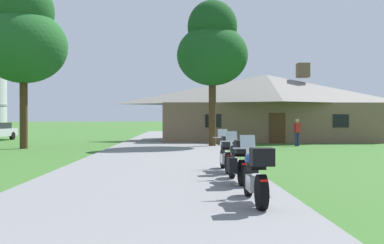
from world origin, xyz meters
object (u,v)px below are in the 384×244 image
Objects in this scene: motorcycle_white_farthest_in_row at (226,153)px; tree_left_near at (23,36)px; motorcycle_black_second_in_row at (239,162)px; tree_by_lodge_front at (212,47)px; motorcycle_blue_nearest_to_camera at (256,175)px; bystander_red_shirt_near_lodge at (297,131)px.

tree_left_near is (-10.31, 11.93, 5.77)m from motorcycle_white_farthest_in_row.
motorcycle_black_second_in_row is 0.23× the size of tree_by_lodge_front.
motorcycle_blue_nearest_to_camera is 21.01m from tree_left_near.
tree_by_lodge_front is at bearing -19.35° from bystander_red_shirt_near_lodge.
motorcycle_blue_nearest_to_camera is 1.00× the size of motorcycle_black_second_in_row.
tree_by_lodge_front reaches higher than motorcycle_black_second_in_row.
tree_by_lodge_front reaches higher than motorcycle_blue_nearest_to_camera.
motorcycle_blue_nearest_to_camera and motorcycle_black_second_in_row have the same top height.
bystander_red_shirt_near_lodge is (5.78, 16.40, 0.34)m from motorcycle_black_second_in_row.
tree_left_near is (-16.15, -1.87, 5.44)m from bystander_red_shirt_near_lodge.
motorcycle_black_second_in_row is 1.00× the size of motorcycle_white_farthest_in_row.
tree_left_near reaches higher than motorcycle_black_second_in_row.
motorcycle_blue_nearest_to_camera is at bearing 49.51° from bystander_red_shirt_near_lodge.
tree_left_near reaches higher than motorcycle_blue_nearest_to_camera.
motorcycle_black_second_in_row is 1.24× the size of bystander_red_shirt_near_lodge.
bystander_red_shirt_near_lodge reaches higher than motorcycle_white_farthest_in_row.
motorcycle_blue_nearest_to_camera is 19.61m from tree_by_lodge_front.
tree_left_near is at bearing -17.02° from bystander_red_shirt_near_lodge.
tree_by_lodge_front is (0.53, 18.84, 5.42)m from motorcycle_blue_nearest_to_camera.
bystander_red_shirt_near_lodge is (5.84, 13.81, 0.33)m from motorcycle_white_farthest_in_row.
motorcycle_blue_nearest_to_camera is 1.24× the size of bystander_red_shirt_near_lodge.
tree_left_near is (-10.33, 17.37, 5.77)m from motorcycle_blue_nearest_to_camera.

